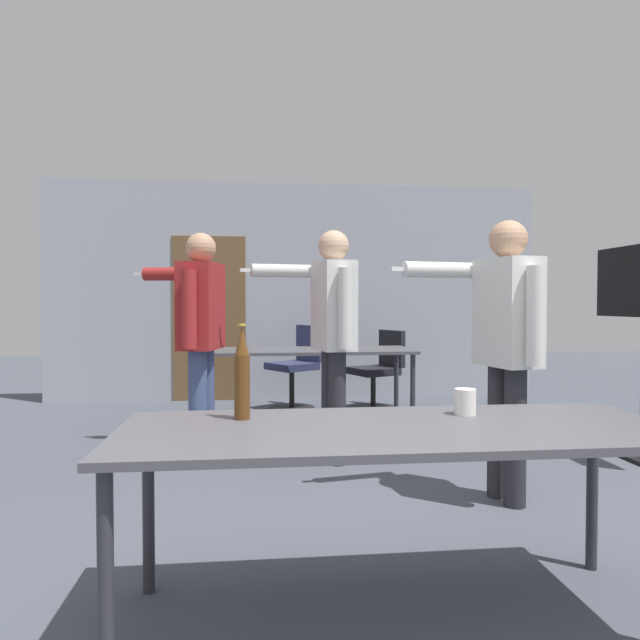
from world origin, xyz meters
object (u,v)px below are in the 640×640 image
(person_far_watching, at_px, (332,322))
(office_chair_far_right, at_px, (297,369))
(beer_bottle, at_px, (242,374))
(person_near_casual, at_px, (199,323))
(drink_cup, at_px, (465,402))
(office_chair_side_rolled, at_px, (379,373))
(person_center_tall, at_px, (505,332))

(person_far_watching, bearing_deg, office_chair_far_right, -7.74)
(office_chair_far_right, height_order, beer_bottle, beer_bottle)
(person_far_watching, distance_m, office_chair_far_right, 2.29)
(person_near_casual, relative_size, drink_cup, 16.42)
(person_far_watching, relative_size, beer_bottle, 4.65)
(office_chair_side_rolled, relative_size, beer_bottle, 2.36)
(person_center_tall, bearing_deg, office_chair_side_rolled, -8.09)
(person_far_watching, xyz_separation_m, office_chair_far_right, (-0.12, 2.20, -0.62))
(office_chair_side_rolled, distance_m, office_chair_far_right, 0.94)
(beer_bottle, bearing_deg, office_chair_side_rolled, 70.85)
(office_chair_side_rolled, bearing_deg, person_near_casual, 112.50)
(person_center_tall, relative_size, office_chair_side_rolled, 1.91)
(office_chair_side_rolled, bearing_deg, office_chair_far_right, 61.29)
(person_center_tall, distance_m, drink_cup, 1.25)
(person_far_watching, height_order, beer_bottle, person_far_watching)
(office_chair_side_rolled, bearing_deg, beer_bottle, 137.74)
(person_center_tall, height_order, office_chair_side_rolled, person_center_tall)
(person_center_tall, distance_m, office_chair_far_right, 3.41)
(office_chair_side_rolled, relative_size, office_chair_far_right, 0.94)
(office_chair_side_rolled, xyz_separation_m, office_chair_far_right, (-0.94, 0.09, 0.04))
(beer_bottle, bearing_deg, drink_cup, -0.52)
(person_near_casual, distance_m, beer_bottle, 2.30)
(person_near_casual, bearing_deg, beer_bottle, -158.14)
(person_near_casual, height_order, beer_bottle, person_near_casual)
(office_chair_side_rolled, bearing_deg, person_far_watching, 135.70)
(office_chair_far_right, distance_m, beer_bottle, 4.29)
(person_near_casual, bearing_deg, office_chair_side_rolled, -32.49)
(person_far_watching, relative_size, office_chair_side_rolled, 1.97)
(person_far_watching, height_order, person_center_tall, person_far_watching)
(person_center_tall, height_order, office_chair_far_right, person_center_tall)
(person_far_watching, distance_m, person_near_casual, 1.04)
(office_chair_far_right, relative_size, drink_cup, 8.92)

